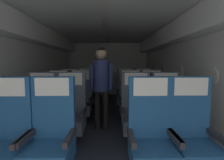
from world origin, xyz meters
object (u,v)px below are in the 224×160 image
seat_a_right_window (151,139)px  seat_d_left_aisle (87,93)px  seat_c_left_aisle (80,101)px  seat_b_left_aisle (70,113)px  seat_b_left_window (41,114)px  seat_a_right_aisle (193,138)px  seat_c_right_aisle (152,101)px  seat_c_right_window (131,101)px  seat_d_right_aisle (143,93)px  seat_d_left_window (69,93)px  seat_b_right_window (136,113)px  seat_c_left_window (58,101)px  seat_a_left_aisle (51,139)px  seat_b_right_aisle (166,114)px  flight_attendant (101,79)px  seat_a_left_window (6,140)px  seat_d_right_window (126,93)px

seat_a_right_window → seat_d_left_aisle: size_ratio=1.00×
seat_a_right_window → seat_c_left_aisle: bearing=120.3°
seat_b_left_aisle → seat_b_left_window: bearing=-178.2°
seat_a_right_aisle → seat_c_left_aisle: (-1.54, 1.85, 0.00)m
seat_c_left_aisle → seat_c_right_aisle: 1.55m
seat_a_right_aisle → seat_c_right_window: size_ratio=1.00×
seat_c_left_aisle → seat_c_right_window: bearing=-1.0°
seat_c_right_window → seat_a_right_window: bearing=-89.9°
seat_c_right_window → seat_d_right_aisle: size_ratio=1.00×
seat_d_left_window → seat_c_right_window: bearing=-31.1°
seat_c_left_aisle → seat_c_right_window: same height
seat_a_right_aisle → seat_b_right_window: size_ratio=1.00×
seat_c_left_window → seat_d_left_window: 0.93m
seat_c_right_aisle → seat_d_left_aisle: 1.81m
seat_a_left_aisle → seat_a_right_window: size_ratio=1.00×
seat_d_right_aisle → seat_d_left_window: bearing=-179.8°
seat_a_left_aisle → seat_d_left_aisle: same height
seat_b_right_aisle → seat_c_left_window: (-2.03, 0.94, 0.00)m
seat_b_right_aisle → seat_c_right_window: size_ratio=1.00×
seat_d_left_aisle → flight_attendant: flight_attendant is taller
seat_a_left_window → seat_d_left_aisle: same height
seat_a_right_window → seat_b_right_window: bearing=91.1°
seat_a_right_window → seat_a_left_window: bearing=-179.6°
seat_a_left_aisle → seat_c_right_aisle: same height
seat_d_right_window → flight_attendant: bearing=-114.5°
seat_c_right_window → seat_d_right_window: bearing=91.1°
seat_b_right_window → seat_c_right_window: size_ratio=1.00×
seat_a_right_aisle → seat_b_right_window: 1.03m
seat_d_right_aisle → seat_d_right_window: (-0.48, -0.02, 0.00)m
seat_a_right_window → seat_c_left_aisle: 2.16m
seat_a_right_window → seat_d_left_window: bearing=119.2°
seat_c_right_aisle → seat_d_left_window: size_ratio=1.00×
seat_a_left_window → seat_b_right_aisle: size_ratio=1.00×
seat_a_right_aisle → seat_b_right_window: same height
seat_c_right_window → seat_d_right_aisle: 1.05m
seat_b_right_aisle → flight_attendant: 1.32m
seat_a_left_aisle → seat_a_right_window: bearing=-0.6°
seat_a_left_window → seat_b_left_aisle: size_ratio=1.00×
flight_attendant → seat_c_left_window: bearing=-25.0°
seat_a_left_aisle → seat_d_left_aisle: size_ratio=1.00×
seat_a_right_aisle → seat_d_left_window: (-2.01, 2.77, 0.00)m
seat_b_left_aisle → seat_b_right_aisle: size_ratio=1.00×
seat_b_left_window → seat_b_right_aisle: bearing=-0.3°
seat_d_left_aisle → seat_d_right_aisle: (1.54, 0.01, 0.00)m
seat_b_left_aisle → seat_c_right_aisle: 1.79m
seat_a_right_aisle → seat_b_left_aisle: size_ratio=1.00×
seat_c_left_aisle → seat_a_right_window: bearing=-59.7°
seat_b_left_aisle → seat_d_left_aisle: same height
seat_a_right_aisle → seat_a_right_window: size_ratio=1.00×
seat_a_left_window → seat_a_right_aisle: size_ratio=1.00×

